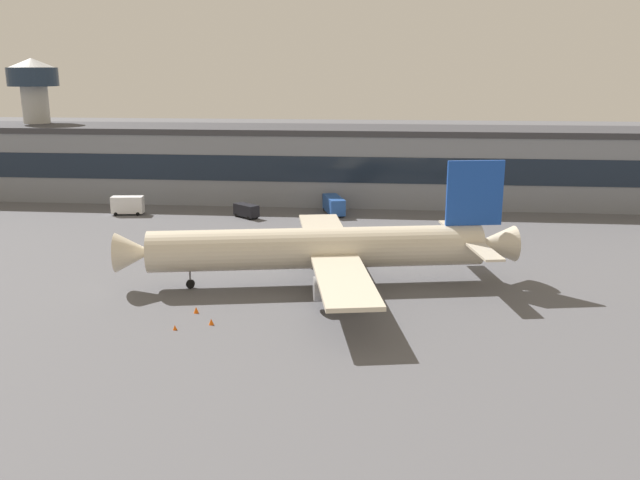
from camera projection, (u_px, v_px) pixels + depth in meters
The scene contains 10 objects.
ground_plane at pixel (213, 287), 86.98m from camera, with size 600.00×600.00×0.00m, color #56565B.
terminal_building at pixel (284, 163), 144.03m from camera, with size 191.01×18.17×15.57m.
airliner at pixel (324, 248), 86.99m from camera, with size 51.63×44.25×16.02m.
control_tower at pixel (36, 109), 150.32m from camera, with size 10.86×10.86×29.67m.
fuel_truck at pixel (334, 204), 130.81m from camera, with size 5.13×8.85×3.35m.
crew_van at pixel (247, 210), 127.43m from camera, with size 5.42×4.99×2.55m.
stair_truck at pixel (128, 205), 130.07m from camera, with size 6.27×3.19×3.55m.
traffic_cone_0 at pixel (211, 322), 74.19m from camera, with size 0.57×0.57×0.72m, color #F2590C.
traffic_cone_1 at pixel (175, 327), 72.74m from camera, with size 0.45×0.45×0.57m, color #F2590C.
traffic_cone_2 at pixel (196, 310), 77.77m from camera, with size 0.59×0.59×0.74m, color #F2590C.
Camera 1 is at (22.09, -81.00, 27.30)m, focal length 37.90 mm.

